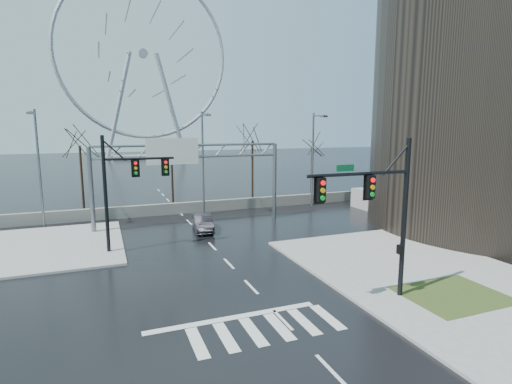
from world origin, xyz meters
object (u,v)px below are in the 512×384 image
sign_gantry (186,166)px  signal_mast_near (383,205)px  car (203,223)px  signal_mast_far (123,182)px  ferris_wheel (143,61)px

sign_gantry → signal_mast_near: bearing=-73.8°
signal_mast_near → car: signal_mast_near is taller
signal_mast_far → signal_mast_near: bearing=-49.7°
signal_mast_near → signal_mast_far: same height
signal_mast_near → ferris_wheel: ferris_wheel is taller
signal_mast_near → car: size_ratio=1.94×
signal_mast_near → ferris_wheel: bearing=90.1°
signal_mast_near → sign_gantry: 19.79m
signal_mast_far → ferris_wheel: (10.87, 86.04, 21.30)m
sign_gantry → ferris_wheel: (5.38, 80.04, 20.95)m
signal_mast_near → signal_mast_far: size_ratio=1.00×
signal_mast_near → car: 17.76m
sign_gantry → car: 5.16m
signal_mast_far → ferris_wheel: ferris_wheel is taller
signal_mast_near → ferris_wheel: 101.29m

